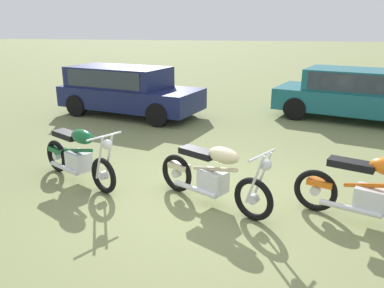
{
  "coord_description": "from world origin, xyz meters",
  "views": [
    {
      "loc": [
        0.84,
        -5.4,
        2.63
      ],
      "look_at": [
        -0.39,
        0.91,
        0.61
      ],
      "focal_mm": 35.74,
      "sensor_mm": 36.0,
      "label": 1
    }
  ],
  "objects_px": {
    "car_navy": "(125,87)",
    "car_teal": "(352,92)",
    "motorcycle_cream": "(213,175)",
    "motorcycle_green": "(78,155)",
    "motorcycle_orange": "(372,191)"
  },
  "relations": [
    {
      "from": "car_navy",
      "to": "car_teal",
      "type": "distance_m",
      "value": 6.58
    },
    {
      "from": "motorcycle_cream",
      "to": "motorcycle_orange",
      "type": "bearing_deg",
      "value": 25.28
    },
    {
      "from": "motorcycle_cream",
      "to": "car_navy",
      "type": "relative_size",
      "value": 0.41
    },
    {
      "from": "motorcycle_cream",
      "to": "motorcycle_orange",
      "type": "relative_size",
      "value": 0.95
    },
    {
      "from": "car_navy",
      "to": "car_teal",
      "type": "height_order",
      "value": "same"
    },
    {
      "from": "motorcycle_orange",
      "to": "car_teal",
      "type": "bearing_deg",
      "value": 104.25
    },
    {
      "from": "car_navy",
      "to": "car_teal",
      "type": "bearing_deg",
      "value": 21.0
    },
    {
      "from": "motorcycle_green",
      "to": "motorcycle_orange",
      "type": "height_order",
      "value": "same"
    },
    {
      "from": "motorcycle_cream",
      "to": "motorcycle_green",
      "type": "bearing_deg",
      "value": -160.16
    },
    {
      "from": "motorcycle_cream",
      "to": "car_teal",
      "type": "xyz_separation_m",
      "value": [
        3.11,
        6.2,
        0.32
      ]
    },
    {
      "from": "motorcycle_green",
      "to": "car_teal",
      "type": "xyz_separation_m",
      "value": [
        5.5,
        5.76,
        0.31
      ]
    },
    {
      "from": "motorcycle_cream",
      "to": "car_navy",
      "type": "xyz_separation_m",
      "value": [
        -3.43,
        5.51,
        0.35
      ]
    },
    {
      "from": "motorcycle_green",
      "to": "car_teal",
      "type": "relative_size",
      "value": 0.39
    },
    {
      "from": "motorcycle_green",
      "to": "car_navy",
      "type": "height_order",
      "value": "car_navy"
    },
    {
      "from": "car_navy",
      "to": "motorcycle_green",
      "type": "bearing_deg",
      "value": -63.41
    }
  ]
}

